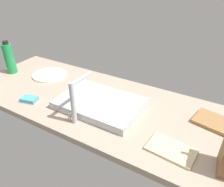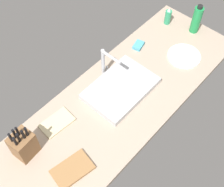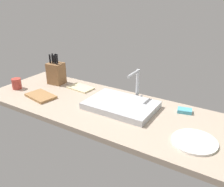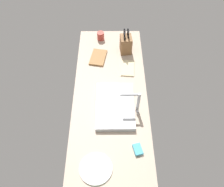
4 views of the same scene
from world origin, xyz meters
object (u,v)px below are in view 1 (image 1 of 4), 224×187
water_bottle (9,58)px  dish_towel (171,150)px  dish_sponge (29,99)px  sink_basin (100,103)px  dinner_plate (49,75)px  cutting_board (218,123)px  faucet (75,97)px

water_bottle → dish_towel: water_bottle is taller
dish_towel → dish_sponge: size_ratio=2.25×
sink_basin → dinner_plate: bearing=-15.3°
dinner_plate → water_bottle: bearing=19.8°
dish_towel → dish_sponge: dish_sponge is taller
cutting_board → dish_towel: (14.68, 28.82, -0.30)cm
sink_basin → dinner_plate: sink_basin is taller
faucet → dinner_plate: 59.57cm
sink_basin → cutting_board: 61.74cm
sink_basin → dish_towel: bearing=164.1°
faucet → dish_towel: 50.16cm
cutting_board → faucet: bearing=27.1°
water_bottle → dish_towel: size_ratio=1.17×
water_bottle → dinner_plate: (-27.08, -9.77, -10.47)cm
dish_towel → faucet: bearing=4.0°
sink_basin → dish_towel: size_ratio=2.28×
faucet → water_bottle: size_ratio=0.96×
faucet → dinner_plate: bearing=-31.8°
water_bottle → dinner_plate: 30.63cm
water_bottle → dish_sponge: (-41.09, 20.89, -9.87)cm
sink_basin → dinner_plate: 54.60cm
faucet → cutting_board: faucet is taller
dish_towel → sink_basin: bearing=-15.9°
water_bottle → dinner_plate: water_bottle is taller
sink_basin → cutting_board: bearing=-165.0°
dish_sponge → water_bottle: bearing=-26.9°
cutting_board → dinner_plate: 112.27cm
faucet → water_bottle: 79.26cm
cutting_board → water_bottle: water_bottle is taller
faucet → dinner_plate: faucet is taller
faucet → dinner_plate: (49.35, -30.56, -13.37)cm
cutting_board → dish_towel: 32.35cm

